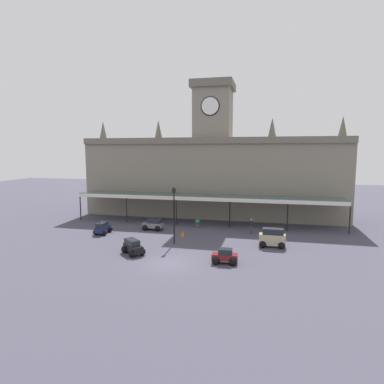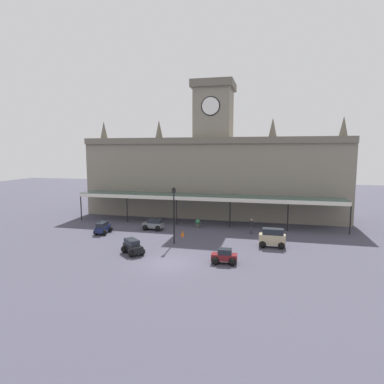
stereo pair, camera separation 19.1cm
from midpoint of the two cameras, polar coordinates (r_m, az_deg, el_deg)
ground_plane at (r=26.95m, az=-4.07°, el=-12.22°), size 140.00×140.00×0.00m
station_building at (r=45.47m, az=3.50°, el=3.40°), size 34.80×7.20×18.08m
entrance_canopy at (r=40.03m, az=2.08°, el=-0.75°), size 32.58×3.26×3.57m
car_grey_estate at (r=37.69m, az=-6.91°, el=-5.73°), size 2.30×1.62×1.27m
car_navy_estate at (r=37.11m, az=-15.40°, el=-6.14°), size 1.66×2.32×1.27m
car_beige_van at (r=31.77m, az=13.63°, el=-7.87°), size 2.41×1.60×1.77m
car_maroon_sedan at (r=26.81m, az=5.52°, el=-11.20°), size 2.10×1.61×1.19m
car_black_estate at (r=29.42m, az=-10.41°, el=-9.49°), size 2.40×2.34×1.27m
pedestrian_near_entrance at (r=36.20m, az=10.12°, el=-5.76°), size 0.34×0.38×1.67m
victorian_lamppost at (r=31.47m, az=-3.32°, el=-2.98°), size 0.30×0.30×5.55m
traffic_cone at (r=34.71m, az=-1.82°, el=-7.21°), size 0.40×0.40×0.65m
planter_near_kerb at (r=38.81m, az=0.85°, el=-5.41°), size 0.60×0.60×0.96m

